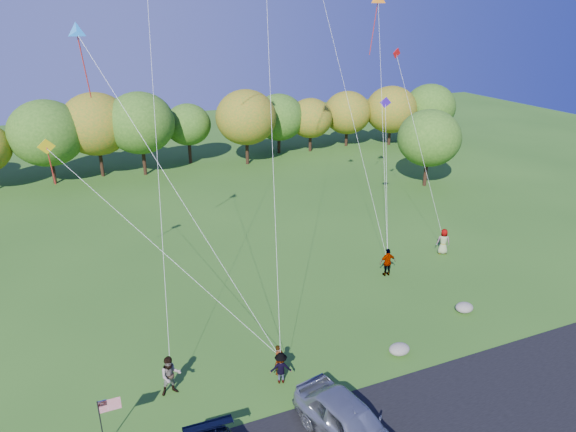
# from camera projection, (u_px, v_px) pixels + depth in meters

# --- Properties ---
(ground) EXTENTS (140.00, 140.00, 0.00)m
(ground) POSITION_uv_depth(u_px,v_px,m) (285.00, 395.00, 22.99)
(ground) COLOR #2A5518
(ground) RESTS_ON ground
(treeline) EXTENTS (76.34, 27.53, 8.17)m
(treeline) POSITION_uv_depth(u_px,v_px,m) (130.00, 133.00, 51.49)
(treeline) COLOR #321D12
(treeline) RESTS_ON ground
(minivan_silver) EXTENTS (3.23, 5.73, 1.84)m
(minivan_silver) POSITION_uv_depth(u_px,v_px,m) (350.00, 424.00, 20.10)
(minivan_silver) COLOR #989DA2
(minivan_silver) RESTS_ON asphalt_lane
(flyer_a) EXTENTS (0.67, 0.59, 1.53)m
(flyer_a) POSITION_uv_depth(u_px,v_px,m) (279.00, 360.00, 24.10)
(flyer_a) COLOR #4C4C59
(flyer_a) RESTS_ON ground
(flyer_b) EXTENTS (0.94, 0.74, 1.93)m
(flyer_b) POSITION_uv_depth(u_px,v_px,m) (171.00, 376.00, 22.75)
(flyer_b) COLOR #4C4C59
(flyer_b) RESTS_ON ground
(flyer_c) EXTENTS (1.13, 0.85, 1.56)m
(flyer_c) POSITION_uv_depth(u_px,v_px,m) (281.00, 368.00, 23.53)
(flyer_c) COLOR #4C4C59
(flyer_c) RESTS_ON ground
(flyer_d) EXTENTS (1.15, 0.55, 1.90)m
(flyer_d) POSITION_uv_depth(u_px,v_px,m) (388.00, 262.00, 33.03)
(flyer_d) COLOR #4C4C59
(flyer_d) RESTS_ON ground
(flyer_e) EXTENTS (1.07, 0.92, 1.85)m
(flyer_e) POSITION_uv_depth(u_px,v_px,m) (443.00, 241.00, 36.03)
(flyer_e) COLOR #4C4C59
(flyer_e) RESTS_ON ground
(flag_assembly) EXTENTS (0.86, 0.56, 2.32)m
(flag_assembly) POSITION_uv_depth(u_px,v_px,m) (106.00, 412.00, 19.66)
(flag_assembly) COLOR black
(flag_assembly) RESTS_ON ground
(boulder_near) EXTENTS (1.09, 0.86, 0.55)m
(boulder_near) POSITION_uv_depth(u_px,v_px,m) (399.00, 349.00, 25.66)
(boulder_near) COLOR gray
(boulder_near) RESTS_ON ground
(boulder_far) EXTENTS (1.05, 0.87, 0.55)m
(boulder_far) POSITION_uv_depth(u_px,v_px,m) (464.00, 308.00, 29.25)
(boulder_far) COLOR slate
(boulder_far) RESTS_ON ground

